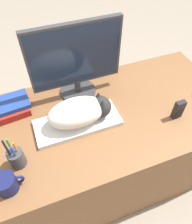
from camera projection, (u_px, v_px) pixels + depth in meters
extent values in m
plane|color=gray|center=(127.00, 216.00, 1.57)|extent=(12.00, 12.00, 0.00)
cube|color=brown|center=(109.00, 147.00, 1.51)|extent=(1.42, 0.74, 0.74)
cube|color=silver|center=(78.00, 123.00, 1.17)|extent=(0.46, 0.18, 0.02)
ellipsoid|color=white|center=(77.00, 112.00, 1.11)|extent=(0.30, 0.17, 0.14)
sphere|color=#262626|center=(100.00, 107.00, 1.14)|extent=(0.12, 0.12, 0.12)
cone|color=#262626|center=(103.00, 103.00, 1.08)|extent=(0.04, 0.04, 0.05)
cone|color=#262626|center=(98.00, 96.00, 1.12)|extent=(0.04, 0.04, 0.05)
cylinder|color=#333338|center=(78.00, 91.00, 1.34)|extent=(0.21, 0.21, 0.02)
cylinder|color=#333338|center=(78.00, 85.00, 1.30)|extent=(0.04, 0.04, 0.08)
cube|color=#333338|center=(75.00, 55.00, 1.14)|extent=(0.51, 0.03, 0.36)
cube|color=#192338|center=(75.00, 56.00, 1.14)|extent=(0.49, 0.01, 0.33)
cylinder|color=#141947|center=(6.00, 184.00, 0.92)|extent=(0.09, 0.09, 0.09)
torus|color=#141947|center=(17.00, 180.00, 0.93)|extent=(0.06, 0.01, 0.06)
cylinder|color=#38383D|center=(17.00, 158.00, 0.99)|extent=(0.07, 0.07, 0.10)
cylinder|color=orange|center=(17.00, 150.00, 0.96)|extent=(0.01, 0.01, 0.12)
cylinder|color=#338C38|center=(11.00, 149.00, 0.95)|extent=(0.01, 0.01, 0.14)
cylinder|color=black|center=(9.00, 152.00, 0.93)|extent=(0.01, 0.01, 0.17)
cylinder|color=#1E47B2|center=(15.00, 155.00, 0.94)|extent=(0.01, 0.01, 0.12)
cube|color=black|center=(178.00, 109.00, 1.17)|extent=(0.05, 0.03, 0.11)
cube|color=black|center=(179.00, 114.00, 1.17)|extent=(0.04, 0.00, 0.05)
cube|color=maroon|center=(13.00, 108.00, 1.22)|extent=(0.18, 0.18, 0.04)
cube|color=navy|center=(9.00, 104.00, 1.20)|extent=(0.23, 0.16, 0.03)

